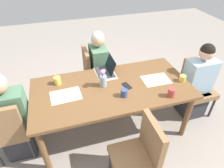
{
  "coord_description": "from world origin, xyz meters",
  "views": [
    {
      "loc": [
        -0.55,
        -1.85,
        2.26
      ],
      "look_at": [
        0.0,
        0.0,
        0.81
      ],
      "focal_mm": 31.05,
      "sensor_mm": 36.0,
      "label": 1
    }
  ],
  "objects_px": {
    "chair_far_left_near": "(94,71)",
    "coffee_mug_centre_left": "(171,93)",
    "person_far_left_near": "(99,71)",
    "person_head_right_left_mid": "(196,86)",
    "coffee_mug_near_right": "(57,81)",
    "coffee_mug_near_left": "(124,93)",
    "chair_head_right_left_mid": "(196,84)",
    "coffee_mug_centre_right": "(182,78)",
    "laptop_far_left_near": "(107,70)",
    "dining_table": "(112,92)",
    "person_head_left_left_far": "(14,121)",
    "chair_head_left_left_far": "(8,129)",
    "flower_vase": "(103,78)",
    "phone_black": "(127,86)",
    "chair_near_right_near": "(140,153)"
  },
  "relations": [
    {
      "from": "dining_table",
      "to": "chair_head_left_left_far",
      "type": "height_order",
      "value": "chair_head_left_left_far"
    },
    {
      "from": "laptop_far_left_near",
      "to": "person_head_right_left_mid",
      "type": "bearing_deg",
      "value": -16.89
    },
    {
      "from": "coffee_mug_near_right",
      "to": "coffee_mug_centre_right",
      "type": "xyz_separation_m",
      "value": [
        1.57,
        -0.4,
        -0.01
      ]
    },
    {
      "from": "person_head_right_left_mid",
      "to": "coffee_mug_centre_right",
      "type": "height_order",
      "value": "person_head_right_left_mid"
    },
    {
      "from": "flower_vase",
      "to": "chair_head_left_left_far",
      "type": "bearing_deg",
      "value": -173.08
    },
    {
      "from": "person_head_right_left_mid",
      "to": "chair_head_left_left_far",
      "type": "relative_size",
      "value": 1.33
    },
    {
      "from": "chair_head_right_left_mid",
      "to": "phone_black",
      "type": "xyz_separation_m",
      "value": [
        -1.16,
        -0.07,
        0.26
      ]
    },
    {
      "from": "coffee_mug_centre_left",
      "to": "coffee_mug_near_right",
      "type": "bearing_deg",
      "value": 153.48
    },
    {
      "from": "person_head_right_left_mid",
      "to": "coffee_mug_centre_left",
      "type": "relative_size",
      "value": 11.04
    },
    {
      "from": "chair_head_left_left_far",
      "to": "coffee_mug_centre_right",
      "type": "distance_m",
      "value": 2.23
    },
    {
      "from": "coffee_mug_near_left",
      "to": "chair_head_right_left_mid",
      "type": "bearing_deg",
      "value": 11.03
    },
    {
      "from": "chair_head_left_left_far",
      "to": "phone_black",
      "type": "height_order",
      "value": "chair_head_left_left_far"
    },
    {
      "from": "person_head_left_left_far",
      "to": "flower_vase",
      "type": "distance_m",
      "value": 1.18
    },
    {
      "from": "chair_far_left_near",
      "to": "chair_head_right_left_mid",
      "type": "distance_m",
      "value": 1.62
    },
    {
      "from": "chair_near_right_near",
      "to": "coffee_mug_near_right",
      "type": "distance_m",
      "value": 1.33
    },
    {
      "from": "coffee_mug_centre_left",
      "to": "person_head_left_left_far",
      "type": "bearing_deg",
      "value": 169.07
    },
    {
      "from": "coffee_mug_centre_left",
      "to": "person_far_left_near",
      "type": "bearing_deg",
      "value": 118.2
    },
    {
      "from": "chair_head_right_left_mid",
      "to": "coffee_mug_near_left",
      "type": "relative_size",
      "value": 9.4
    },
    {
      "from": "chair_head_left_left_far",
      "to": "flower_vase",
      "type": "distance_m",
      "value": 1.25
    },
    {
      "from": "flower_vase",
      "to": "phone_black",
      "type": "relative_size",
      "value": 1.73
    },
    {
      "from": "flower_vase",
      "to": "phone_black",
      "type": "height_order",
      "value": "flower_vase"
    },
    {
      "from": "person_far_left_near",
      "to": "person_head_left_left_far",
      "type": "height_order",
      "value": "same"
    },
    {
      "from": "dining_table",
      "to": "laptop_far_left_near",
      "type": "xyz_separation_m",
      "value": [
        0.03,
        0.35,
        0.12
      ]
    },
    {
      "from": "chair_head_right_left_mid",
      "to": "dining_table",
      "type": "bearing_deg",
      "value": -178.27
    },
    {
      "from": "chair_far_left_near",
      "to": "coffee_mug_near_right",
      "type": "xyz_separation_m",
      "value": [
        -0.59,
        -0.56,
        0.31
      ]
    },
    {
      "from": "chair_head_left_left_far",
      "to": "phone_black",
      "type": "bearing_deg",
      "value": 2.03
    },
    {
      "from": "chair_head_right_left_mid",
      "to": "phone_black",
      "type": "relative_size",
      "value": 6.0
    },
    {
      "from": "person_head_left_left_far",
      "to": "chair_near_right_near",
      "type": "bearing_deg",
      "value": -32.18
    },
    {
      "from": "person_head_right_left_mid",
      "to": "coffee_mug_near_right",
      "type": "height_order",
      "value": "person_head_right_left_mid"
    },
    {
      "from": "person_head_left_left_far",
      "to": "chair_head_right_left_mid",
      "type": "bearing_deg",
      "value": 1.12
    },
    {
      "from": "chair_near_right_near",
      "to": "laptop_far_left_near",
      "type": "distance_m",
      "value": 1.2
    },
    {
      "from": "chair_head_right_left_mid",
      "to": "chair_near_right_near",
      "type": "distance_m",
      "value": 1.55
    },
    {
      "from": "chair_near_right_near",
      "to": "coffee_mug_near_right",
      "type": "xyz_separation_m",
      "value": [
        -0.71,
        1.08,
        0.31
      ]
    },
    {
      "from": "flower_vase",
      "to": "coffee_mug_near_left",
      "type": "bearing_deg",
      "value": -54.31
    },
    {
      "from": "chair_head_right_left_mid",
      "to": "laptop_far_left_near",
      "type": "distance_m",
      "value": 1.39
    },
    {
      "from": "chair_near_right_near",
      "to": "chair_head_left_left_far",
      "type": "bearing_deg",
      "value": 151.39
    },
    {
      "from": "chair_far_left_near",
      "to": "coffee_mug_centre_left",
      "type": "relative_size",
      "value": 8.31
    },
    {
      "from": "flower_vase",
      "to": "coffee_mug_near_right",
      "type": "bearing_deg",
      "value": 159.21
    },
    {
      "from": "person_far_left_near",
      "to": "coffee_mug_centre_left",
      "type": "xyz_separation_m",
      "value": [
        0.61,
        -1.14,
        0.29
      ]
    },
    {
      "from": "chair_far_left_near",
      "to": "flower_vase",
      "type": "xyz_separation_m",
      "value": [
        -0.04,
        -0.77,
        0.38
      ]
    },
    {
      "from": "chair_far_left_near",
      "to": "phone_black",
      "type": "distance_m",
      "value": 0.94
    },
    {
      "from": "chair_near_right_near",
      "to": "coffee_mug_near_left",
      "type": "height_order",
      "value": "chair_near_right_near"
    },
    {
      "from": "chair_head_left_left_far",
      "to": "coffee_mug_near_right",
      "type": "xyz_separation_m",
      "value": [
        0.64,
        0.35,
        0.31
      ]
    },
    {
      "from": "dining_table",
      "to": "coffee_mug_centre_left",
      "type": "bearing_deg",
      "value": -30.56
    },
    {
      "from": "person_far_left_near",
      "to": "laptop_far_left_near",
      "type": "xyz_separation_m",
      "value": [
        0.02,
        -0.42,
        0.28
      ]
    },
    {
      "from": "chair_head_right_left_mid",
      "to": "chair_near_right_near",
      "type": "xyz_separation_m",
      "value": [
        -1.29,
        -0.86,
        0.0
      ]
    },
    {
      "from": "chair_head_left_left_far",
      "to": "dining_table",
      "type": "bearing_deg",
      "value": 3.76
    },
    {
      "from": "chair_head_right_left_mid",
      "to": "person_head_left_left_far",
      "type": "bearing_deg",
      "value": -178.88
    },
    {
      "from": "chair_far_left_near",
      "to": "chair_head_right_left_mid",
      "type": "relative_size",
      "value": 1.0
    },
    {
      "from": "chair_far_left_near",
      "to": "person_head_left_left_far",
      "type": "bearing_deg",
      "value": -144.1
    }
  ]
}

